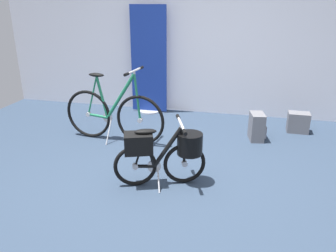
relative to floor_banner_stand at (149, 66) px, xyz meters
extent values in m
plane|color=#2D3D51|center=(0.83, -2.38, -0.79)|extent=(6.87, 6.87, 0.00)
cube|color=silver|center=(0.83, 0.22, 0.58)|extent=(6.87, 0.10, 2.73)
cylinder|color=#B7B7BC|center=(0.00, 0.00, -0.78)|extent=(0.36, 0.36, 0.02)
cube|color=navy|center=(0.00, 0.00, 0.10)|extent=(0.60, 0.02, 1.72)
torus|color=black|center=(1.04, -2.25, -0.57)|extent=(0.43, 0.19, 0.44)
cylinder|color=#B7B7BC|center=(1.04, -2.25, -0.57)|extent=(0.07, 0.07, 0.06)
torus|color=black|center=(0.56, -2.42, -0.57)|extent=(0.43, 0.19, 0.44)
cylinder|color=#B7B7BC|center=(0.56, -2.42, -0.57)|extent=(0.07, 0.07, 0.06)
cylinder|color=black|center=(0.65, -2.39, -0.57)|extent=(0.20, 0.10, 0.05)
cylinder|color=black|center=(0.87, -2.31, -0.37)|extent=(0.31, 0.15, 0.43)
cylinder|color=black|center=(0.71, -2.37, -0.39)|extent=(0.12, 0.07, 0.37)
cylinder|color=black|center=(0.65, -2.39, -0.57)|extent=(0.19, 0.09, 0.04)
cylinder|color=black|center=(1.02, -2.25, -0.37)|extent=(0.07, 0.05, 0.40)
cylinder|color=black|center=(0.62, -2.40, -0.39)|extent=(0.13, 0.07, 0.36)
ellipsoid|color=black|center=(0.67, -2.38, -0.19)|extent=(0.24, 0.16, 0.05)
cylinder|color=#B7B7BC|center=(1.00, -2.26, -0.15)|extent=(0.03, 0.03, 0.04)
cylinder|color=#B7B7BC|center=(1.00, -2.26, -0.13)|extent=(0.18, 0.42, 0.03)
cylinder|color=black|center=(1.08, -2.47, -0.13)|extent=(0.06, 0.10, 0.04)
cylinder|color=black|center=(0.92, -2.05, -0.13)|extent=(0.06, 0.10, 0.04)
cylinder|color=#B7B7BC|center=(0.74, -2.35, -0.58)|extent=(0.14, 0.06, 0.14)
cylinder|color=#B7B7BC|center=(0.81, -2.43, -0.69)|extent=(0.08, 0.19, 0.21)
cylinder|color=black|center=(1.09, -2.23, -0.34)|extent=(0.33, 0.33, 0.22)
cube|color=black|center=(0.60, -2.41, -0.31)|extent=(0.33, 0.28, 0.20)
torus|color=black|center=(0.28, -1.39, -0.45)|extent=(0.67, 0.10, 0.67)
cylinder|color=#B7B7BC|center=(0.28, -1.39, -0.45)|extent=(0.06, 0.06, 0.06)
torus|color=black|center=(-0.48, -1.31, -0.45)|extent=(0.67, 0.10, 0.67)
cylinder|color=#B7B7BC|center=(-0.48, -1.31, -0.45)|extent=(0.06, 0.06, 0.06)
cylinder|color=#1E724C|center=(-0.34, -1.32, -0.46)|extent=(0.30, 0.06, 0.05)
cylinder|color=#1E724C|center=(0.02, -1.36, -0.16)|extent=(0.45, 0.09, 0.64)
cylinder|color=#1E724C|center=(-0.25, -1.33, -0.19)|extent=(0.16, 0.05, 0.56)
cylinder|color=#1E724C|center=(-0.34, -1.32, -0.46)|extent=(0.30, 0.05, 0.04)
cylinder|color=#1E724C|center=(0.25, -1.38, -0.15)|extent=(0.09, 0.04, 0.61)
cylinder|color=#1E724C|center=(-0.40, -1.32, -0.18)|extent=(0.19, 0.04, 0.54)
ellipsoid|color=black|center=(-0.31, -1.33, 0.11)|extent=(0.23, 0.11, 0.05)
cylinder|color=#B7B7BC|center=(0.22, -1.38, 0.17)|extent=(0.03, 0.03, 0.04)
cylinder|color=#B7B7BC|center=(0.22, -1.38, 0.19)|extent=(0.07, 0.44, 0.03)
cylinder|color=black|center=(0.20, -1.60, 0.19)|extent=(0.04, 0.09, 0.04)
cylinder|color=black|center=(0.24, -1.16, 0.19)|extent=(0.04, 0.09, 0.04)
cylinder|color=#B7B7BC|center=(-0.19, -1.34, -0.47)|extent=(0.14, 0.03, 0.14)
cylinder|color=#B7B7BC|center=(-0.15, -1.43, -0.63)|extent=(0.03, 0.19, 0.31)
cube|color=slate|center=(1.77, -0.87, -0.60)|extent=(0.22, 0.31, 0.37)
cube|color=gray|center=(1.88, -0.85, -0.65)|extent=(0.07, 0.20, 0.16)
cube|color=slate|center=(2.36, -0.43, -0.64)|extent=(0.30, 0.21, 0.29)
cube|color=gray|center=(2.37, -0.31, -0.68)|extent=(0.21, 0.03, 0.13)
camera|label=1|loc=(1.60, -5.32, 1.02)|focal=36.04mm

